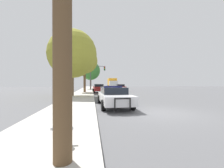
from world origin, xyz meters
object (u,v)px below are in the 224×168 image
object	(u,v)px
traffic_light	(96,73)
fire_hydrant	(62,127)
police_car	(113,96)
tree_sidewalk_far	(91,71)
traffic_cone	(63,125)
box_truck	(112,83)
tree_sidewalk_near	(72,54)
car_background_midblock	(98,88)
tree_sidewalk_mid	(85,61)
car_background_oncoming	(120,87)

from	to	relation	value
traffic_light	fire_hydrant	bearing A→B (deg)	-93.40
police_car	tree_sidewalk_far	bearing A→B (deg)	-87.52
tree_sidewalk_far	traffic_cone	bearing A→B (deg)	-90.88
tree_sidewalk_far	traffic_light	bearing A→B (deg)	-76.87
fire_hydrant	box_truck	bearing A→B (deg)	80.59
box_truck	tree_sidewalk_near	distance (m)	29.98
car_background_midblock	tree_sidewalk_far	world-z (taller)	tree_sidewalk_far
police_car	car_background_midblock	distance (m)	14.98
tree_sidewalk_mid	car_background_midblock	bearing A→B (deg)	11.76
tree_sidewalk_mid	tree_sidewalk_far	xyz separation A→B (m)	(0.86, 12.35, -0.59)
traffic_light	car_background_midblock	xyz separation A→B (m)	(0.16, -6.44, -3.00)
tree_sidewalk_near	traffic_cone	size ratio (longest dim) A/B	14.30
traffic_light	tree_sidewalk_near	bearing A→B (deg)	-102.97
fire_hydrant	car_background_midblock	world-z (taller)	car_background_midblock
car_background_oncoming	traffic_cone	xyz separation A→B (m)	(-6.48, -24.98, -0.33)
police_car	car_background_midblock	world-z (taller)	car_background_midblock
police_car	car_background_oncoming	world-z (taller)	police_car
traffic_cone	box_truck	bearing A→B (deg)	80.30
box_truck	tree_sidewalk_mid	bearing A→B (deg)	71.97
traffic_light	box_truck	distance (m)	15.76
police_car	traffic_light	size ratio (longest dim) A/B	1.05
car_background_midblock	tree_sidewalk_far	bearing A→B (deg)	93.76
traffic_cone	tree_sidewalk_far	bearing A→B (deg)	89.12
fire_hydrant	box_truck	xyz separation A→B (m)	(7.06, 42.62, 1.12)
police_car	traffic_light	world-z (taller)	traffic_light
tree_sidewalk_near	tree_sidewalk_far	bearing A→B (deg)	84.30
police_car	tree_sidewalk_mid	world-z (taller)	tree_sidewalk_mid
car_background_midblock	tree_sidewalk_far	distance (m)	12.58
car_background_midblock	car_background_oncoming	bearing A→B (deg)	39.33
car_background_oncoming	tree_sidewalk_far	distance (m)	10.52
police_car	tree_sidewalk_near	world-z (taller)	tree_sidewalk_near
car_background_oncoming	box_truck	bearing A→B (deg)	-90.15
car_background_oncoming	box_truck	xyz separation A→B (m)	(0.69, 16.94, 0.93)
police_car	traffic_cone	bearing A→B (deg)	66.68
traffic_cone	fire_hydrant	bearing A→B (deg)	-81.13
traffic_light	tree_sidewalk_mid	distance (m)	7.39
traffic_light	box_truck	size ratio (longest dim) A/B	0.72
car_background_midblock	box_truck	bearing A→B (deg)	72.97
tree_sidewalk_mid	traffic_cone	world-z (taller)	tree_sidewalk_mid
car_background_oncoming	tree_sidewalk_near	world-z (taller)	tree_sidewalk_near
tree_sidewalk_near	traffic_cone	distance (m)	14.25
box_truck	tree_sidewalk_far	distance (m)	11.76
car_background_oncoming	police_car	bearing A→B (deg)	80.00
car_background_oncoming	traffic_light	bearing A→B (deg)	-23.71
car_background_midblock	traffic_cone	bearing A→B (deg)	-98.38
traffic_light	tree_sidewalk_near	size ratio (longest dim) A/B	0.67
police_car	tree_sidewalk_near	size ratio (longest dim) A/B	0.70
fire_hydrant	tree_sidewalk_near	size ratio (longest dim) A/B	0.10
police_car	car_background_midblock	bearing A→B (deg)	-89.86
fire_hydrant	tree_sidewalk_mid	xyz separation A→B (m)	(-0.46, 21.05, 4.70)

